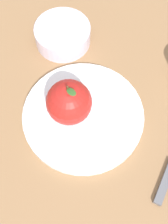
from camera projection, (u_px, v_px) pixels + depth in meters
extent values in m
plane|color=olive|center=(94.00, 130.00, 0.57)|extent=(2.40, 2.40, 0.00)
cylinder|color=white|center=(84.00, 115.00, 0.58)|extent=(0.23, 0.23, 0.01)
torus|color=white|center=(84.00, 114.00, 0.57)|extent=(0.23, 0.23, 0.01)
sphere|color=#B21E19|center=(69.00, 102.00, 0.53)|extent=(0.08, 0.08, 0.08)
cylinder|color=#4C3319|center=(68.00, 89.00, 0.49)|extent=(0.00, 0.00, 0.02)
ellipsoid|color=#386628|center=(71.00, 92.00, 0.48)|extent=(0.02, 0.01, 0.01)
cylinder|color=silver|center=(63.00, 35.00, 0.64)|extent=(0.12, 0.12, 0.04)
torus|color=silver|center=(62.00, 29.00, 0.63)|extent=(0.12, 0.12, 0.01)
cylinder|color=#AB9FAF|center=(62.00, 30.00, 0.63)|extent=(0.10, 0.10, 0.01)
cube|color=#59595E|center=(165.00, 182.00, 0.52)|extent=(0.05, 0.08, 0.01)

